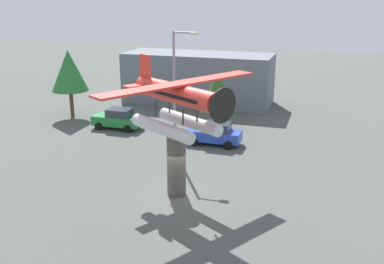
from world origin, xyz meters
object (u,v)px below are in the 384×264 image
at_px(storefront_building, 198,78).
at_px(car_near_green, 118,119).
at_px(floatplane_monument, 177,102).
at_px(tree_west, 69,71).
at_px(streetlight_primary, 177,85).
at_px(display_pedestal, 176,163).
at_px(tree_east, 218,91).
at_px(car_mid_blue, 215,133).

bearing_deg(storefront_building, car_near_green, -109.25).
bearing_deg(floatplane_monument, tree_west, 170.33).
height_order(car_near_green, streetlight_primary, streetlight_primary).
bearing_deg(storefront_building, floatplane_monument, -76.29).
relative_size(floatplane_monument, tree_west, 1.50).
bearing_deg(floatplane_monument, display_pedestal, 180.00).
bearing_deg(streetlight_primary, storefront_building, 100.97).
xyz_separation_m(streetlight_primary, storefront_building, (-2.95, 15.23, -2.44)).
relative_size(tree_west, tree_east, 1.25).
height_order(storefront_building, tree_west, tree_west).
height_order(display_pedestal, tree_west, tree_west).
relative_size(car_near_green, storefront_building, 0.28).
distance_m(car_mid_blue, tree_east, 4.74).
height_order(floatplane_monument, car_mid_blue, floatplane_monument).
bearing_deg(tree_east, display_pedestal, -85.86).
bearing_deg(display_pedestal, tree_east, 94.14).
distance_m(floatplane_monument, car_near_green, 15.10).
height_order(display_pedestal, floatplane_monument, floatplane_monument).
distance_m(car_near_green, tree_east, 8.87).
bearing_deg(tree_east, car_mid_blue, -78.61).
bearing_deg(streetlight_primary, floatplane_monument, -70.43).
distance_m(storefront_building, tree_east, 9.71).
relative_size(display_pedestal, tree_west, 0.62).
height_order(floatplane_monument, streetlight_primary, streetlight_primary).
xyz_separation_m(storefront_building, tree_east, (4.31, -8.67, 0.71)).
relative_size(car_mid_blue, tree_east, 0.84).
relative_size(display_pedestal, floatplane_monument, 0.41).
bearing_deg(car_near_green, tree_west, -19.40).
bearing_deg(car_mid_blue, tree_east, -78.61).
bearing_deg(display_pedestal, floatplane_monument, -31.26).
height_order(tree_west, tree_east, tree_west).
xyz_separation_m(car_near_green, car_mid_blue, (8.99, -1.56, 0.00)).
relative_size(car_near_green, car_mid_blue, 1.00).
relative_size(car_mid_blue, storefront_building, 0.28).
distance_m(car_mid_blue, storefront_building, 13.76).
bearing_deg(car_mid_blue, tree_west, -13.66).
bearing_deg(tree_west, floatplane_monument, -40.92).
xyz_separation_m(car_mid_blue, tree_west, (-14.70, 3.57, 3.52)).
bearing_deg(tree_east, tree_west, -178.28).
xyz_separation_m(display_pedestal, streetlight_primary, (-2.32, 6.77, 3.10)).
xyz_separation_m(display_pedestal, floatplane_monument, (0.11, -0.07, 3.61)).
bearing_deg(display_pedestal, storefront_building, 103.48).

